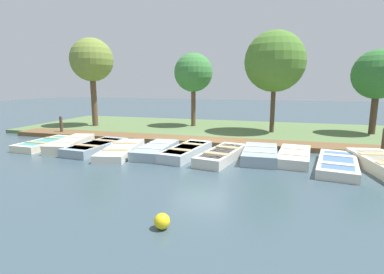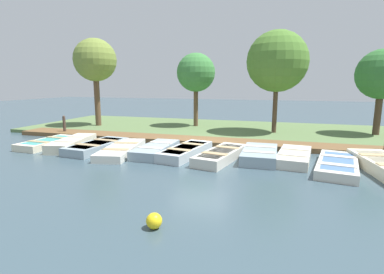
{
  "view_description": "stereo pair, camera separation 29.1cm",
  "coord_description": "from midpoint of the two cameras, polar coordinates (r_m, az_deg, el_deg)",
  "views": [
    {
      "loc": [
        12.59,
        3.17,
        2.88
      ],
      "look_at": [
        0.77,
        -0.19,
        0.65
      ],
      "focal_mm": 28.0,
      "sensor_mm": 36.0,
      "label": 1
    },
    {
      "loc": [
        12.51,
        3.45,
        2.88
      ],
      "look_at": [
        0.77,
        -0.19,
        0.65
      ],
      "focal_mm": 28.0,
      "sensor_mm": 36.0,
      "label": 2
    }
  ],
  "objects": [
    {
      "name": "rowboat_2",
      "position": [
        13.51,
        -17.06,
        -1.7
      ],
      "size": [
        3.12,
        1.47,
        0.37
      ],
      "rotation": [
        0.0,
        0.0,
        -0.08
      ],
      "color": "#8C9EA8",
      "rests_on": "ground_plane"
    },
    {
      "name": "park_tree_left",
      "position": [
        18.87,
        1.2,
        12.09
      ],
      "size": [
        2.37,
        2.37,
        4.7
      ],
      "color": "brown",
      "rests_on": "ground_plane"
    },
    {
      "name": "rowboat_7",
      "position": [
        11.66,
        13.47,
        -3.23
      ],
      "size": [
        2.63,
        1.28,
        0.43
      ],
      "rotation": [
        0.0,
        0.0,
        0.02
      ],
      "color": "#8C9EA8",
      "rests_on": "ground_plane"
    },
    {
      "name": "rowboat_1",
      "position": [
        14.47,
        -21.32,
        -1.06
      ],
      "size": [
        3.21,
        1.58,
        0.43
      ],
      "rotation": [
        0.0,
        0.0,
        0.21
      ],
      "color": "beige",
      "rests_on": "ground_plane"
    },
    {
      "name": "park_tree_right",
      "position": [
        18.44,
        32.87,
        9.92
      ],
      "size": [
        2.55,
        2.55,
        4.59
      ],
      "color": "#4C3828",
      "rests_on": "ground_plane"
    },
    {
      "name": "rowboat_4",
      "position": [
        12.35,
        -6.21,
        -2.35
      ],
      "size": [
        2.87,
        1.09,
        0.39
      ],
      "rotation": [
        0.0,
        0.0,
        0.01
      ],
      "color": "#8C9EA8",
      "rests_on": "ground_plane"
    },
    {
      "name": "rowboat_9",
      "position": [
        11.3,
        26.63,
        -4.75
      ],
      "size": [
        3.42,
        1.76,
        0.33
      ],
      "rotation": [
        0.0,
        0.0,
        -0.17
      ],
      "color": "beige",
      "rests_on": "ground_plane"
    },
    {
      "name": "rowboat_6",
      "position": [
        11.41,
        6.31,
        -3.4
      ],
      "size": [
        3.3,
        1.61,
        0.39
      ],
      "rotation": [
        0.0,
        0.0,
        -0.19
      ],
      "color": "beige",
      "rests_on": "ground_plane"
    },
    {
      "name": "rowboat_0",
      "position": [
        15.23,
        -25.21,
        -1.0
      ],
      "size": [
        2.86,
        1.3,
        0.33
      ],
      "rotation": [
        0.0,
        0.0,
        -0.04
      ],
      "color": "beige",
      "rests_on": "ground_plane"
    },
    {
      "name": "buoy",
      "position": [
        6.24,
        -5.86,
        -15.61
      ],
      "size": [
        0.33,
        0.33,
        0.33
      ],
      "color": "yellow",
      "rests_on": "ground_plane"
    },
    {
      "name": "rowboat_3",
      "position": [
        12.72,
        -12.65,
        -2.32
      ],
      "size": [
        3.62,
        1.77,
        0.33
      ],
      "rotation": [
        0.0,
        0.0,
        0.2
      ],
      "color": "silver",
      "rests_on": "ground_plane"
    },
    {
      "name": "park_tree_far_left",
      "position": [
        20.02,
        -17.58,
        13.65
      ],
      "size": [
        2.63,
        2.63,
        5.59
      ],
      "color": "brown",
      "rests_on": "ground_plane"
    },
    {
      "name": "mooring_post_near",
      "position": [
        18.05,
        -22.72,
        2.08
      ],
      "size": [
        0.16,
        0.16,
        1.1
      ],
      "color": "#47382D",
      "rests_on": "ground_plane"
    },
    {
      "name": "rowboat_5",
      "position": [
        11.94,
        -0.5,
        -2.71
      ],
      "size": [
        3.21,
        1.48,
        0.39
      ],
      "rotation": [
        0.0,
        0.0,
        -0.15
      ],
      "color": "#B2BCC1",
      "rests_on": "ground_plane"
    },
    {
      "name": "park_tree_center",
      "position": [
        16.97,
        16.41,
        13.62
      ],
      "size": [
        3.24,
        3.24,
        5.62
      ],
      "color": "#4C3828",
      "rests_on": "ground_plane"
    },
    {
      "name": "rowboat_8",
      "position": [
        11.8,
        19.54,
        -3.52
      ],
      "size": [
        2.89,
        1.38,
        0.38
      ],
      "rotation": [
        0.0,
        0.0,
        -0.11
      ],
      "color": "beige",
      "rests_on": "ground_plane"
    },
    {
      "name": "dock_walkway",
      "position": [
        14.39,
        3.6,
        -0.85
      ],
      "size": [
        1.48,
        21.1,
        0.22
      ],
      "color": "brown",
      "rests_on": "ground_plane"
    },
    {
      "name": "ground_plane",
      "position": [
        13.3,
        2.4,
        -2.24
      ],
      "size": [
        80.0,
        80.0,
        0.0
      ],
      "primitive_type": "plane",
      "color": "#384C56"
    },
    {
      "name": "shore_bank",
      "position": [
        18.08,
        6.47,
        1.34
      ],
      "size": [
        8.0,
        24.0,
        0.18
      ],
      "color": "#567042",
      "rests_on": "ground_plane"
    }
  ]
}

